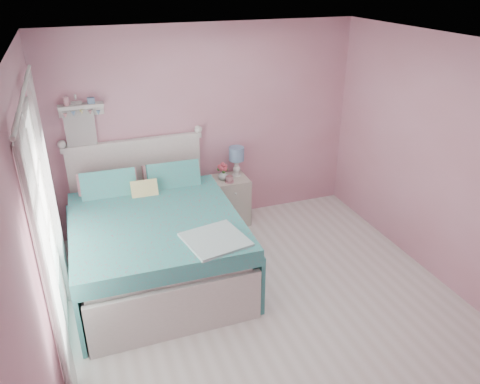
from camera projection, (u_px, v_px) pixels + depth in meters
floor at (274, 317)px, 4.71m from camera, size 4.50×4.50×0.00m
room_shell at (280, 172)px, 4.02m from camera, size 4.50×4.50×4.50m
bed at (155, 242)px, 5.20m from camera, size 1.77×2.21×1.27m
nightstand at (230, 200)px, 6.33m from camera, size 0.45×0.45×0.65m
table_lamp at (237, 156)px, 6.16m from camera, size 0.20×0.20×0.40m
vase at (223, 175)px, 6.12m from camera, size 0.15×0.15×0.14m
teacup at (229, 179)px, 6.07m from camera, size 0.11×0.11×0.08m
roses at (223, 167)px, 6.07m from camera, size 0.14×0.11×0.12m
wall_shelf at (81, 107)px, 5.34m from camera, size 0.50×0.15×0.25m
hanging_dress at (81, 135)px, 5.47m from camera, size 0.34×0.03×0.72m
french_door at (47, 241)px, 3.97m from camera, size 0.04×1.32×2.16m
curtain_near at (51, 279)px, 3.31m from camera, size 0.04×0.40×2.32m
curtain_far at (51, 193)px, 4.57m from camera, size 0.04×0.40×2.32m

